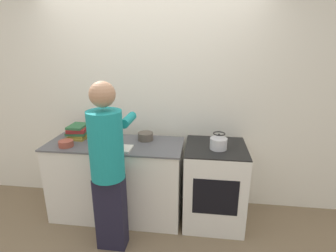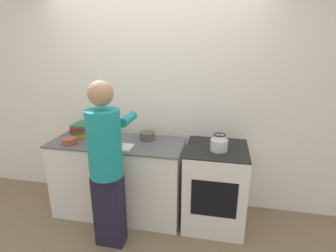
% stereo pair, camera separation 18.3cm
% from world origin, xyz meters
% --- Properties ---
extents(ground_plane, '(12.00, 12.00, 0.00)m').
position_xyz_m(ground_plane, '(0.00, 0.00, 0.00)').
color(ground_plane, '#7A664C').
extents(wall_back, '(8.00, 0.05, 2.60)m').
position_xyz_m(wall_back, '(0.00, 0.72, 1.30)').
color(wall_back, silver).
rests_on(wall_back, ground_plane).
extents(counter, '(1.49, 0.61, 0.90)m').
position_xyz_m(counter, '(-0.35, 0.29, 0.45)').
color(counter, silver).
rests_on(counter, ground_plane).
extents(oven, '(0.64, 0.65, 0.90)m').
position_xyz_m(oven, '(0.76, 0.33, 0.45)').
color(oven, silver).
rests_on(oven, ground_plane).
extents(person, '(0.35, 0.59, 1.65)m').
position_xyz_m(person, '(-0.24, -0.21, 0.91)').
color(person, '#1E1C2F').
rests_on(person, ground_plane).
extents(cutting_board, '(0.36, 0.20, 0.02)m').
position_xyz_m(cutting_board, '(-0.29, 0.13, 0.91)').
color(cutting_board, silver).
rests_on(cutting_board, counter).
extents(knife, '(0.23, 0.10, 0.01)m').
position_xyz_m(knife, '(-0.33, 0.16, 0.92)').
color(knife, silver).
rests_on(knife, cutting_board).
extents(kettle, '(0.18, 0.18, 0.17)m').
position_xyz_m(kettle, '(0.78, 0.27, 0.97)').
color(kettle, silver).
rests_on(kettle, oven).
extents(bowl_prep, '(0.15, 0.15, 0.06)m').
position_xyz_m(bowl_prep, '(-0.83, 0.13, 0.93)').
color(bowl_prep, '#9E4738').
rests_on(bowl_prep, counter).
extents(bowl_mixing, '(0.17, 0.17, 0.09)m').
position_xyz_m(bowl_mixing, '(-0.03, 0.43, 0.94)').
color(bowl_mixing, brown).
rests_on(bowl_mixing, counter).
extents(canister_jar, '(0.14, 0.14, 0.13)m').
position_xyz_m(canister_jar, '(-0.54, 0.36, 0.96)').
color(canister_jar, '#4C4C51').
rests_on(canister_jar, counter).
extents(book_stack, '(0.24, 0.30, 0.15)m').
position_xyz_m(book_stack, '(-0.82, 0.42, 0.97)').
color(book_stack, olive).
rests_on(book_stack, counter).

